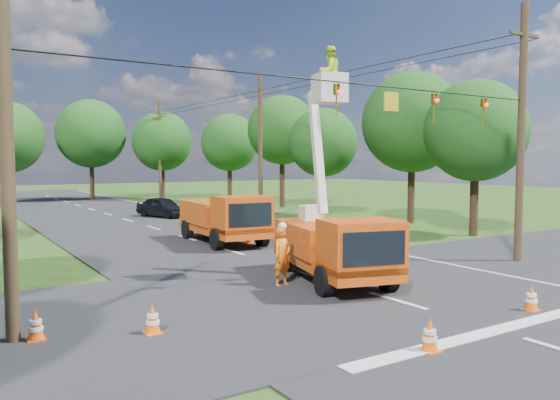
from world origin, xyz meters
TOP-DOWN VIEW (x-y plane):
  - ground at (0.00, 20.00)m, footprint 140.00×140.00m
  - road_main at (0.00, 20.00)m, footprint 12.00×100.00m
  - road_cross at (0.00, 2.00)m, footprint 56.00×10.00m
  - stop_bar at (0.00, -3.20)m, footprint 9.00×0.45m
  - edge_line at (5.60, 20.00)m, footprint 0.12×90.00m
  - bucket_truck at (0.09, 2.98)m, footprint 3.66×6.33m
  - second_truck at (0.90, 12.46)m, footprint 2.95×6.56m
  - ground_worker at (-1.61, 3.43)m, footprint 0.77×0.59m
  - distant_car at (2.84, 26.09)m, footprint 3.10×4.61m
  - traffic_cone_0 at (-2.33, -3.31)m, footprint 0.38×0.38m
  - traffic_cone_1 at (2.29, -2.58)m, footprint 0.38×0.38m
  - traffic_cone_2 at (1.24, 7.04)m, footprint 0.38×0.38m
  - traffic_cone_3 at (1.90, 11.80)m, footprint 0.38×0.38m
  - traffic_cone_4 at (-6.76, 0.88)m, footprint 0.38×0.38m
  - traffic_cone_5 at (-9.07, 1.79)m, footprint 0.38×0.38m
  - traffic_cone_7 at (5.18, 15.57)m, footprint 0.38×0.38m
  - pole_right_near at (8.50, 2.00)m, footprint 1.80×0.30m
  - pole_right_mid at (8.50, 22.00)m, footprint 1.80×0.30m
  - pole_right_far at (8.50, 42.00)m, footprint 1.80×0.30m
  - pole_left at (-9.50, 2.00)m, footprint 0.30×0.30m
  - signal_span at (2.23, 1.99)m, footprint 18.00×0.29m
  - tree_right_a at (13.50, 8.00)m, footprint 5.40×5.40m
  - tree_right_b at (15.00, 14.00)m, footprint 6.40×6.40m
  - tree_right_c at (13.20, 21.00)m, footprint 5.00×5.00m
  - tree_right_d at (14.80, 29.00)m, footprint 6.00×6.00m
  - tree_right_e at (13.80, 37.00)m, footprint 5.60×5.60m
  - tree_far_a at (-5.00, 45.00)m, footprint 6.60×6.60m
  - tree_far_b at (3.00, 47.00)m, footprint 7.00×7.00m
  - tree_far_c at (9.50, 44.00)m, footprint 6.20×6.20m

SIDE VIEW (x-z plane):
  - ground at x=0.00m, z-range 0.00..0.00m
  - road_main at x=0.00m, z-range -0.03..0.03m
  - road_cross at x=0.00m, z-range -0.04..0.04m
  - stop_bar at x=0.00m, z-range -0.01..0.01m
  - edge_line at x=5.60m, z-range -0.01..0.01m
  - traffic_cone_0 at x=-2.33m, z-range 0.00..0.71m
  - traffic_cone_1 at x=2.29m, z-range 0.00..0.71m
  - traffic_cone_2 at x=1.24m, z-range 0.00..0.71m
  - traffic_cone_3 at x=1.90m, z-range 0.00..0.71m
  - traffic_cone_4 at x=-6.76m, z-range 0.00..0.71m
  - traffic_cone_5 at x=-9.07m, z-range 0.00..0.71m
  - traffic_cone_7 at x=5.18m, z-range 0.00..0.71m
  - distant_car at x=2.84m, z-range 0.00..1.46m
  - ground_worker at x=-1.61m, z-range 0.00..1.89m
  - second_truck at x=0.90m, z-range 0.05..2.44m
  - bucket_truck at x=0.09m, z-range -2.21..5.48m
  - pole_left at x=-9.50m, z-range 0.00..9.00m
  - pole_right_near at x=8.50m, z-range 0.11..10.11m
  - pole_right_mid at x=8.50m, z-range 0.11..10.11m
  - pole_right_far at x=8.50m, z-range 0.11..10.11m
  - tree_right_c at x=13.20m, z-range 1.40..9.23m
  - tree_right_a at x=13.50m, z-range 1.42..9.70m
  - tree_right_e at x=13.80m, z-range 1.50..10.12m
  - signal_span at x=2.23m, z-range 5.34..6.41m
  - tree_far_c at x=9.50m, z-range 1.47..10.65m
  - tree_far_a at x=-5.00m, z-range 1.44..10.94m
  - tree_right_b at x=15.00m, z-range 1.61..11.26m
  - tree_right_d at x=14.80m, z-range 1.83..11.53m
  - tree_far_b at x=3.00m, z-range 1.65..11.97m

